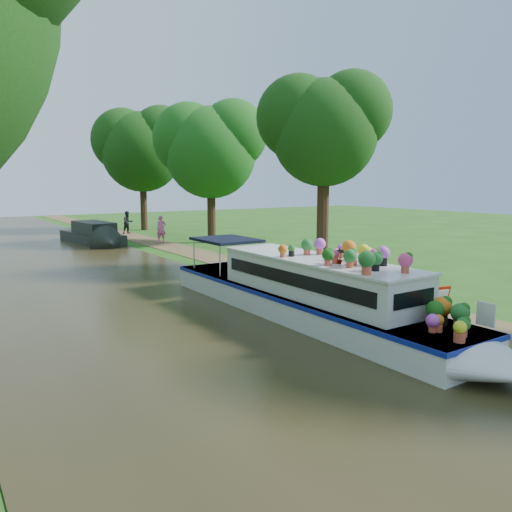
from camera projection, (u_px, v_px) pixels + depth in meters
The scene contains 12 objects.
ground at pixel (298, 290), 18.86m from camera, with size 100.00×100.00×0.00m, color #1C4912.
canal_water at pixel (147, 313), 15.56m from camera, with size 10.00×100.00×0.02m, color black.
towpath at pixel (322, 286), 19.51m from camera, with size 2.20×100.00×0.03m, color brown.
plant_boat at pixel (316, 293), 14.47m from camera, with size 2.29×13.52×2.30m.
tree_near_overhang at pixel (323, 125), 22.49m from camera, with size 5.52×5.28×8.99m.
tree_near_mid at pixel (210, 145), 32.78m from camera, with size 6.90×6.60×9.40m.
tree_near_far at pixel (141, 146), 41.48m from camera, with size 7.59×7.26×10.30m.
second_boat at pixel (94, 235), 33.06m from camera, with size 2.69×7.55×1.43m.
sandwich_board at pixel (434, 306), 14.34m from camera, with size 0.73×0.69×1.10m.
pedestrian_pink at pixel (161, 229), 33.26m from camera, with size 0.66×0.43×1.81m, color #C4507F.
pedestrian_dark at pixel (128, 222), 39.04m from camera, with size 0.85×0.67×1.76m, color black.
verge_plant at pixel (279, 280), 19.92m from camera, with size 0.33×0.29×0.37m, color #217123.
Camera 1 is at (-11.56, -14.48, 4.05)m, focal length 35.00 mm.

